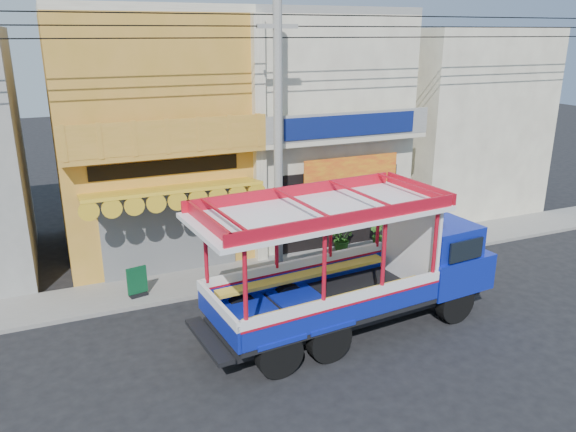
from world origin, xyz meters
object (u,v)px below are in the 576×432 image
object	(u,v)px
utility_pole	(283,120)
potted_plant_a	(342,238)
green_sign	(137,284)
songthaew_truck	(369,261)
potted_plant_b	(377,235)

from	to	relation	value
utility_pole	potted_plant_a	xyz separation A→B (m)	(2.70, 1.11, -4.45)
green_sign	songthaew_truck	bearing A→B (deg)	-35.29
songthaew_truck	potted_plant_b	world-z (taller)	songthaew_truck
utility_pole	songthaew_truck	xyz separation A→B (m)	(0.96, -3.50, -3.24)
utility_pole	potted_plant_a	distance (m)	5.32
songthaew_truck	green_sign	xyz separation A→B (m)	(-5.41, 3.83, -1.30)
utility_pole	potted_plant_a	world-z (taller)	utility_pole
utility_pole	potted_plant_a	bearing A→B (deg)	22.45
utility_pole	potted_plant_b	xyz separation A→B (m)	(4.03, 0.96, -4.44)
potted_plant_a	songthaew_truck	bearing A→B (deg)	-138.37
potted_plant_b	green_sign	bearing A→B (deg)	77.32
utility_pole	potted_plant_a	size ratio (longest dim) A/B	30.11
songthaew_truck	potted_plant_a	world-z (taller)	songthaew_truck
utility_pole	green_sign	distance (m)	6.36
songthaew_truck	potted_plant_a	xyz separation A→B (m)	(1.73, 4.61, -1.21)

